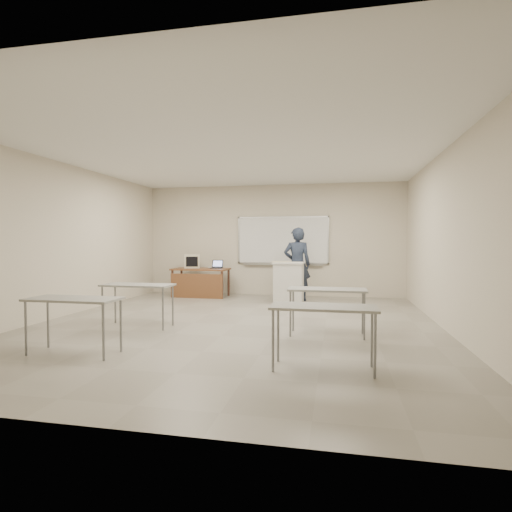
% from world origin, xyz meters
% --- Properties ---
extents(floor, '(7.00, 8.00, 0.01)m').
position_xyz_m(floor, '(0.00, 0.00, -0.01)').
color(floor, gray).
rests_on(floor, ground).
extents(whiteboard, '(2.48, 0.10, 1.31)m').
position_xyz_m(whiteboard, '(0.30, 3.97, 1.48)').
color(whiteboard, white).
rests_on(whiteboard, floor).
extents(student_desks, '(4.40, 2.20, 0.73)m').
position_xyz_m(student_desks, '(-0.00, -1.35, 0.67)').
color(student_desks, gray).
rests_on(student_desks, floor).
extents(instructor_desk, '(1.47, 0.74, 0.75)m').
position_xyz_m(instructor_desk, '(-1.80, 3.19, 0.55)').
color(instructor_desk, brown).
rests_on(instructor_desk, floor).
extents(podium, '(0.70, 0.51, 0.98)m').
position_xyz_m(podium, '(0.64, 2.50, 0.49)').
color(podium, silver).
rests_on(podium, floor).
extents(crt_monitor, '(0.40, 0.45, 0.38)m').
position_xyz_m(crt_monitor, '(-2.10, 3.43, 0.93)').
color(crt_monitor, '#B9B197').
rests_on(crt_monitor, instructor_desk).
extents(laptop, '(0.29, 0.27, 0.22)m').
position_xyz_m(laptop, '(-1.40, 3.45, 0.80)').
color(laptop, black).
rests_on(laptop, instructor_desk).
extents(mouse, '(0.11, 0.09, 0.04)m').
position_xyz_m(mouse, '(-1.57, 3.35, 0.77)').
color(mouse, '#9A9CA1').
rests_on(mouse, instructor_desk).
extents(keyboard, '(0.48, 0.23, 0.03)m').
position_xyz_m(keyboard, '(0.49, 2.38, 0.99)').
color(keyboard, '#B9B197').
rests_on(keyboard, podium).
extents(presenter, '(0.72, 0.53, 1.81)m').
position_xyz_m(presenter, '(0.78, 3.06, 0.90)').
color(presenter, black).
rests_on(presenter, floor).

